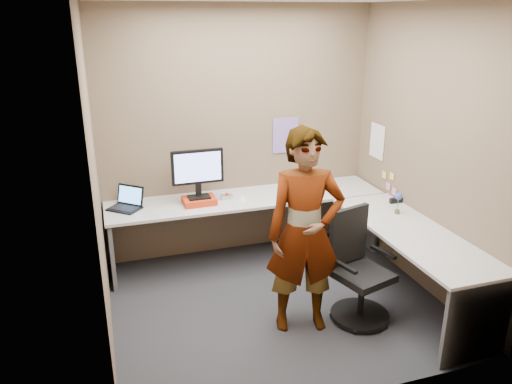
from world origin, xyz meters
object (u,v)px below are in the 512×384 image
object	(u,v)px
desk	(306,225)
office_chair	(358,276)
monitor	(198,170)
person	(305,233)

from	to	relation	value
desk	office_chair	xyz separation A→B (m)	(0.17, -0.79, -0.19)
desk	office_chair	world-z (taller)	office_chair
monitor	office_chair	size ratio (longest dim) A/B	0.54
monitor	desk	bearing A→B (deg)	-31.65
monitor	person	distance (m)	1.48
monitor	person	size ratio (longest dim) A/B	0.30
desk	person	world-z (taller)	person
desk	person	distance (m)	0.88
monitor	office_chair	bearing A→B (deg)	-51.14
desk	person	bearing A→B (deg)	-114.08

